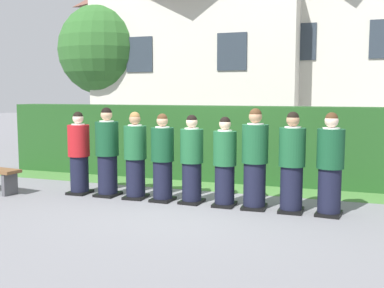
{
  "coord_description": "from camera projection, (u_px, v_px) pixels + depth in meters",
  "views": [
    {
      "loc": [
        2.74,
        -7.64,
        1.93
      ],
      "look_at": [
        0.0,
        0.0,
        1.05
      ],
      "focal_mm": 43.88,
      "sensor_mm": 36.0,
      "label": 1
    }
  ],
  "objects": [
    {
      "name": "student_front_row_4",
      "position": [
        192.0,
        161.0,
        8.22
      ],
      "size": [
        0.41,
        0.47,
        1.56
      ],
      "color": "black",
      "rests_on": "ground"
    },
    {
      "name": "student_front_row_7",
      "position": [
        292.0,
        165.0,
        7.59
      ],
      "size": [
        0.43,
        0.51,
        1.64
      ],
      "color": "black",
      "rests_on": "ground"
    },
    {
      "name": "student_front_row_1",
      "position": [
        107.0,
        154.0,
        8.8
      ],
      "size": [
        0.43,
        0.49,
        1.67
      ],
      "color": "black",
      "rests_on": "ground"
    },
    {
      "name": "school_building_main",
      "position": [
        345.0,
        41.0,
        15.58
      ],
      "size": [
        5.59,
        4.22,
        7.18
      ],
      "color": "beige",
      "rests_on": "ground"
    },
    {
      "name": "hedge",
      "position": [
        227.0,
        144.0,
        10.33
      ],
      "size": [
        10.73,
        0.7,
        1.65
      ],
      "color": "#214C1E",
      "rests_on": "ground"
    },
    {
      "name": "student_in_red_blazer",
      "position": [
        79.0,
        155.0,
        8.99
      ],
      "size": [
        0.41,
        0.5,
        1.58
      ],
      "color": "black",
      "rests_on": "ground"
    },
    {
      "name": "student_front_row_5",
      "position": [
        225.0,
        164.0,
        7.99
      ],
      "size": [
        0.4,
        0.48,
        1.54
      ],
      "color": "black",
      "rests_on": "ground"
    },
    {
      "name": "student_front_row_2",
      "position": [
        135.0,
        157.0,
        8.59
      ],
      "size": [
        0.41,
        0.47,
        1.59
      ],
      "color": "black",
      "rests_on": "ground"
    },
    {
      "name": "oak_tree_left",
      "position": [
        104.0,
        50.0,
        16.02
      ],
      "size": [
        3.12,
        3.12,
        4.97
      ],
      "color": "brown",
      "rests_on": "ground"
    },
    {
      "name": "student_front_row_8",
      "position": [
        330.0,
        167.0,
        7.38
      ],
      "size": [
        0.43,
        0.53,
        1.64
      ],
      "color": "black",
      "rests_on": "ground"
    },
    {
      "name": "lawn_strip",
      "position": [
        216.0,
        187.0,
        9.67
      ],
      "size": [
        10.73,
        0.9,
        0.01
      ],
      "primitive_type": "cube",
      "color": "#477A38",
      "rests_on": "ground"
    },
    {
      "name": "student_front_row_6",
      "position": [
        255.0,
        161.0,
        7.82
      ],
      "size": [
        0.44,
        0.5,
        1.68
      ],
      "color": "black",
      "rests_on": "ground"
    },
    {
      "name": "student_front_row_3",
      "position": [
        163.0,
        160.0,
        8.38
      ],
      "size": [
        0.41,
        0.46,
        1.57
      ],
      "color": "black",
      "rests_on": "ground"
    },
    {
      "name": "school_building_annex",
      "position": [
        201.0,
        42.0,
        15.75
      ],
      "size": [
        7.11,
        3.36,
        7.09
      ],
      "color": "beige",
      "rests_on": "ground"
    },
    {
      "name": "ground_plane",
      "position": [
        192.0,
        203.0,
        8.27
      ],
      "size": [
        60.0,
        60.0,
        0.0
      ],
      "primitive_type": "plane",
      "color": "slate"
    }
  ]
}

